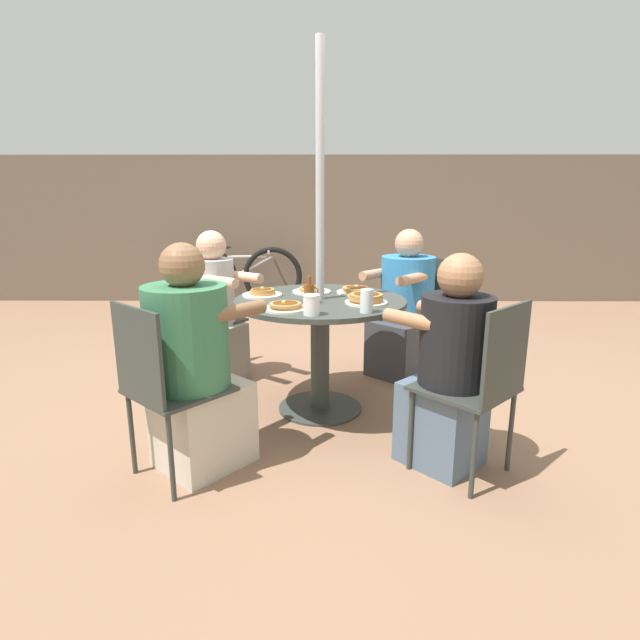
# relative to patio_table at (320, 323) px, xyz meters

# --- Properties ---
(ground_plane) EXTENTS (12.00, 12.00, 0.00)m
(ground_plane) POSITION_rel_patio_table_xyz_m (0.00, 0.00, -0.57)
(ground_plane) COLOR #8C664C
(back_fence) EXTENTS (10.00, 0.06, 1.83)m
(back_fence) POSITION_rel_patio_table_xyz_m (0.00, 3.42, 0.34)
(back_fence) COLOR brown
(back_fence) RESTS_ON ground
(patio_table) EXTENTS (1.06, 1.06, 0.73)m
(patio_table) POSITION_rel_patio_table_xyz_m (0.00, 0.00, 0.00)
(patio_table) COLOR #383D38
(patio_table) RESTS_ON ground
(umbrella_pole) EXTENTS (0.05, 0.05, 2.19)m
(umbrella_pole) POSITION_rel_patio_table_xyz_m (0.00, 0.00, 0.52)
(umbrella_pole) COLOR #ADADB2
(umbrella_pole) RESTS_ON ground
(patio_chair_north) EXTENTS (0.57, 0.57, 0.88)m
(patio_chair_north) POSITION_rel_patio_table_xyz_m (-0.89, 0.64, -0.07)
(patio_chair_north) COLOR #333833
(patio_chair_north) RESTS_ON ground
(diner_north) EXTENTS (0.55, 0.51, 1.10)m
(diner_north) POSITION_rel_patio_table_xyz_m (-0.76, 0.54, -0.06)
(diner_north) COLOR gray
(diner_north) RESTS_ON ground
(patio_chair_east) EXTENTS (0.58, 0.58, 0.88)m
(patio_chair_east) POSITION_rel_patio_table_xyz_m (-0.73, -0.82, -0.07)
(patio_chair_east) COLOR #333833
(patio_chair_east) RESTS_ON ground
(diner_east) EXTENTS (0.61, 0.62, 1.14)m
(diner_east) POSITION_rel_patio_table_xyz_m (-0.61, -0.70, -0.07)
(diner_east) COLOR beige
(diner_east) RESTS_ON ground
(patio_chair_south) EXTENTS (0.58, 0.58, 0.88)m
(patio_chair_south) POSITION_rel_patio_table_xyz_m (0.76, -0.80, -0.07)
(patio_chair_south) COLOR #333833
(patio_chair_south) RESTS_ON ground
(diner_south) EXTENTS (0.55, 0.56, 1.09)m
(diner_south) POSITION_rel_patio_table_xyz_m (0.64, -0.67, -0.08)
(diner_south) COLOR slate
(diner_south) RESTS_ON ground
(patio_chair_west) EXTENTS (0.58, 0.58, 0.88)m
(patio_chair_west) POSITION_rel_patio_table_xyz_m (0.75, 0.80, -0.07)
(patio_chair_west) COLOR #333833
(patio_chair_west) RESTS_ON ground
(diner_west) EXTENTS (0.62, 0.62, 1.11)m
(diner_west) POSITION_rel_patio_table_xyz_m (0.63, 0.68, -0.08)
(diner_west) COLOR #3D3D42
(diner_west) RESTS_ON ground
(pancake_plate_a) EXTENTS (0.25, 0.25, 0.05)m
(pancake_plate_a) POSITION_rel_patio_table_xyz_m (-0.06, 0.20, 0.17)
(pancake_plate_a) COLOR silver
(pancake_plate_a) RESTS_ON patio_table
(pancake_plate_b) EXTENTS (0.25, 0.25, 0.06)m
(pancake_plate_b) POSITION_rel_patio_table_xyz_m (-0.36, 0.09, 0.17)
(pancake_plate_b) COLOR silver
(pancake_plate_b) RESTS_ON patio_table
(pancake_plate_c) EXTENTS (0.25, 0.25, 0.05)m
(pancake_plate_c) POSITION_rel_patio_table_xyz_m (-0.19, -0.30, 0.17)
(pancake_plate_c) COLOR silver
(pancake_plate_c) RESTS_ON patio_table
(pancake_plate_d) EXTENTS (0.25, 0.25, 0.05)m
(pancake_plate_d) POSITION_rel_patio_table_xyz_m (0.23, 0.18, 0.17)
(pancake_plate_d) COLOR silver
(pancake_plate_d) RESTS_ON patio_table
(pancake_plate_e) EXTENTS (0.25, 0.25, 0.07)m
(pancake_plate_e) POSITION_rel_patio_table_xyz_m (0.27, -0.13, 0.18)
(pancake_plate_e) COLOR silver
(pancake_plate_e) RESTS_ON patio_table
(syrup_bottle) EXTENTS (0.08, 0.06, 0.16)m
(syrup_bottle) POSITION_rel_patio_table_xyz_m (-0.06, -0.14, 0.22)
(syrup_bottle) COLOR brown
(syrup_bottle) RESTS_ON patio_table
(coffee_cup) EXTENTS (0.09, 0.09, 0.11)m
(coffee_cup) POSITION_rel_patio_table_xyz_m (-0.04, -0.43, 0.21)
(coffee_cup) COLOR white
(coffee_cup) RESTS_ON patio_table
(drinking_glass_a) EXTENTS (0.07, 0.07, 0.13)m
(drinking_glass_a) POSITION_rel_patio_table_xyz_m (0.25, -0.37, 0.22)
(drinking_glass_a) COLOR silver
(drinking_glass_a) RESTS_ON patio_table
(bicycle) EXTENTS (1.53, 0.44, 0.75)m
(bicycle) POSITION_rel_patio_table_xyz_m (-1.00, 3.10, -0.20)
(bicycle) COLOR black
(bicycle) RESTS_ON ground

